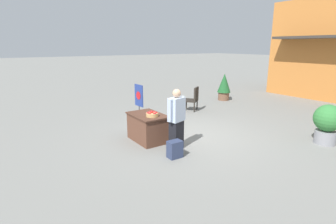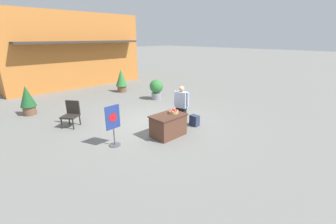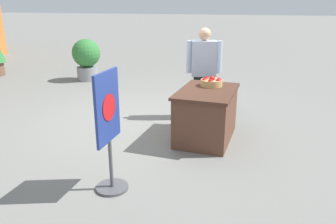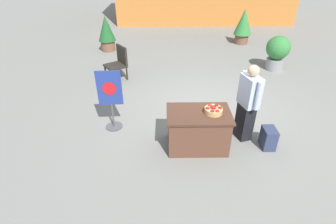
{
  "view_description": "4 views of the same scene",
  "coord_description": "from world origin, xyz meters",
  "views": [
    {
      "loc": [
        5.74,
        -4.76,
        2.63
      ],
      "look_at": [
        -0.08,
        -0.8,
        0.83
      ],
      "focal_mm": 28.0,
      "sensor_mm": 36.0,
      "label": 1
    },
    {
      "loc": [
        -5.48,
        -6.42,
        3.31
      ],
      "look_at": [
        0.1,
        -0.78,
        0.64
      ],
      "focal_mm": 24.0,
      "sensor_mm": 36.0,
      "label": 2
    },
    {
      "loc": [
        -4.96,
        -2.24,
        1.96
      ],
      "look_at": [
        -0.83,
        -0.82,
        0.51
      ],
      "focal_mm": 35.0,
      "sensor_mm": 36.0,
      "label": 3
    },
    {
      "loc": [
        -1.02,
        -5.38,
        3.31
      ],
      "look_at": [
        -0.96,
        -0.95,
        0.58
      ],
      "focal_mm": 28.0,
      "sensor_mm": 36.0,
      "label": 4
    }
  ],
  "objects": [
    {
      "name": "poster_board",
      "position": [
        -2.14,
        -0.61,
        0.7
      ],
      "size": [
        0.5,
        0.36,
        1.33
      ],
      "rotation": [
        0.0,
        0.0,
        -1.52
      ],
      "color": "#4C4C51",
      "rests_on": "ground_plane"
    },
    {
      "name": "potted_plant_near_right",
      "position": [
        -3.2,
        4.64,
        0.7
      ],
      "size": [
        0.64,
        0.64,
        1.3
      ],
      "color": "brown",
      "rests_on": "ground_plane"
    },
    {
      "name": "backpack",
      "position": [
        0.99,
        -1.33,
        0.21
      ],
      "size": [
        0.24,
        0.34,
        0.42
      ],
      "color": "#2D3856",
      "rests_on": "ground_plane"
    },
    {
      "name": "patio_chair",
      "position": [
        -2.38,
        2.0,
        0.53
      ],
      "size": [
        0.77,
        0.77,
        0.98
      ],
      "rotation": [
        0.0,
        0.0,
        3.76
      ],
      "color": "#28231E",
      "rests_on": "ground_plane"
    },
    {
      "name": "display_table",
      "position": [
        -0.39,
        -1.28,
        0.39
      ],
      "size": [
        1.2,
        0.79,
        0.77
      ],
      "color": "brown",
      "rests_on": "ground_plane"
    },
    {
      "name": "apple_basket",
      "position": [
        -0.13,
        -1.29,
        0.83
      ],
      "size": [
        0.33,
        0.33,
        0.16
      ],
      "color": "tan",
      "rests_on": "display_table"
    },
    {
      "name": "ground_plane",
      "position": [
        0.0,
        0.0,
        0.0
      ],
      "size": [
        120.0,
        120.0,
        0.0
      ],
      "primitive_type": "plane",
      "color": "slate"
    },
    {
      "name": "person_visitor",
      "position": [
        0.59,
        -1.0,
        0.8
      ],
      "size": [
        0.37,
        0.59,
        1.58
      ],
      "rotation": [
        0.0,
        0.0,
        -2.86
      ],
      "color": "black",
      "rests_on": "ground_plane"
    },
    {
      "name": "potted_plant_far_left",
      "position": [
        2.56,
        2.63,
        0.61
      ],
      "size": [
        0.74,
        0.74,
        1.09
      ],
      "color": "gray",
      "rests_on": "ground_plane"
    }
  ]
}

